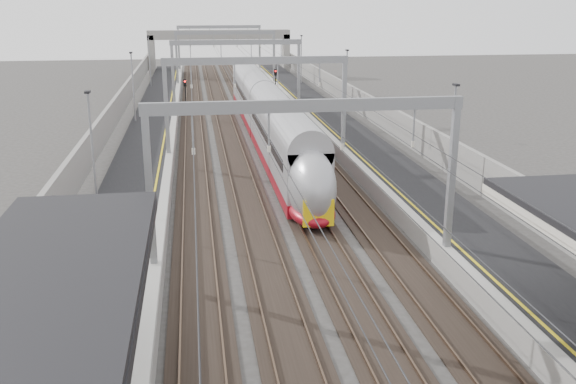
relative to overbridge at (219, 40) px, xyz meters
name	(u,v)px	position (x,y,z in m)	size (l,w,h in m)	color
platform_left	(147,151)	(-8.00, -55.00, -4.81)	(4.00, 120.00, 1.00)	black
platform_right	(355,144)	(8.00, -55.00, -4.81)	(4.00, 120.00, 1.00)	black
tracks	(254,153)	(0.00, -55.00, -5.26)	(11.40, 140.00, 0.20)	black
overhead_line	(245,65)	(0.00, -48.38, 0.83)	(13.00, 140.00, 6.60)	gray
overbridge	(219,40)	(0.00, 0.00, 0.00)	(22.00, 2.20, 6.90)	gray
wall_left	(102,138)	(-11.20, -55.00, -3.71)	(0.30, 120.00, 3.20)	gray
wall_right	(395,129)	(11.20, -55.00, -3.71)	(0.30, 120.00, 3.20)	gray
train	(268,122)	(1.50, -52.16, -3.36)	(2.50, 45.51, 3.96)	maroon
signal_green	(185,89)	(-5.20, -34.93, -2.89)	(0.32, 0.32, 3.48)	black
signal_red_near	(258,80)	(3.20, -27.47, -2.89)	(0.32, 0.32, 3.48)	black
signal_red_far	(275,78)	(5.40, -26.41, -2.89)	(0.32, 0.32, 3.48)	black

